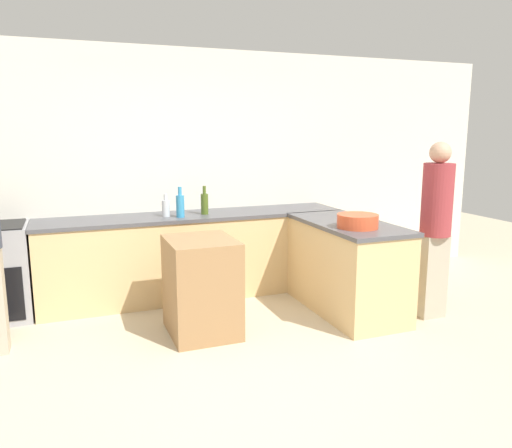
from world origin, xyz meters
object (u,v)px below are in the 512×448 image
at_px(mixing_bowl, 358,221).
at_px(island_table, 202,287).
at_px(vinegar_bottle_clear, 166,208).
at_px(person_at_peninsula, 436,223).
at_px(dish_soap_bottle, 180,205).
at_px(olive_oil_bottle, 205,203).

bearing_deg(mixing_bowl, island_table, 170.36).
height_order(vinegar_bottle_clear, person_at_peninsula, person_at_peninsula).
bearing_deg(dish_soap_bottle, mixing_bowl, -39.22).
xyz_separation_m(mixing_bowl, vinegar_bottle_clear, (-1.55, 1.26, 0.03)).
height_order(dish_soap_bottle, person_at_peninsula, person_at_peninsula).
relative_size(mixing_bowl, person_at_peninsula, 0.22).
distance_m(island_table, olive_oil_bottle, 1.22).
relative_size(olive_oil_bottle, person_at_peninsula, 0.18).
bearing_deg(dish_soap_bottle, person_at_peninsula, -31.28).
xyz_separation_m(mixing_bowl, person_at_peninsula, (0.76, -0.17, -0.04)).
bearing_deg(olive_oil_bottle, vinegar_bottle_clear, -179.99).
bearing_deg(person_at_peninsula, mixing_bowl, 167.62).
relative_size(island_table, olive_oil_bottle, 2.83).
bearing_deg(mixing_bowl, vinegar_bottle_clear, 140.98).
xyz_separation_m(island_table, olive_oil_bottle, (0.31, 1.01, 0.60)).
relative_size(island_table, mixing_bowl, 2.27).
relative_size(island_table, dish_soap_bottle, 2.72).
xyz_separation_m(dish_soap_bottle, person_at_peninsula, (2.18, -1.32, -0.10)).
relative_size(mixing_bowl, vinegar_bottle_clear, 1.61).
bearing_deg(mixing_bowl, olive_oil_bottle, 131.95).
relative_size(vinegar_bottle_clear, olive_oil_bottle, 0.77).
bearing_deg(person_at_peninsula, dish_soap_bottle, 148.72).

